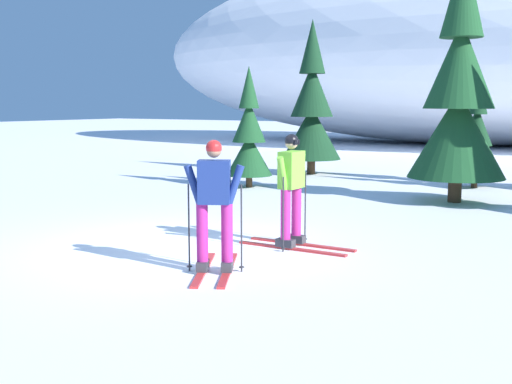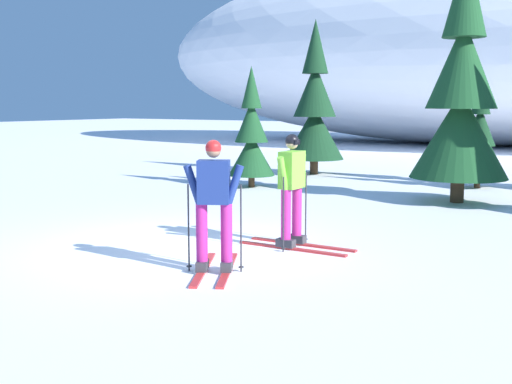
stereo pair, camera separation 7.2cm
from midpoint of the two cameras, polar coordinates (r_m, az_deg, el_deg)
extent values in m
plane|color=white|center=(9.83, -7.17, -4.92)|extent=(120.00, 120.00, 0.00)
cube|color=red|center=(9.91, 3.90, -4.68)|extent=(1.79, 0.14, 0.03)
cube|color=red|center=(9.61, 2.95, -5.07)|extent=(1.79, 0.14, 0.03)
cube|color=#38383D|center=(9.94, 3.39, -4.19)|extent=(0.28, 0.15, 0.12)
cube|color=#38383D|center=(9.64, 2.43, -4.57)|extent=(0.28, 0.15, 0.12)
cylinder|color=#B7237A|center=(9.86, 3.41, -1.71)|extent=(0.15, 0.15, 0.76)
cylinder|color=#B7237A|center=(9.56, 2.44, -2.01)|extent=(0.15, 0.15, 0.76)
cube|color=#75C638|center=(9.62, 2.96, 2.00)|extent=(0.25, 0.45, 0.56)
cylinder|color=#75C638|center=(9.86, 3.70, 1.77)|extent=(0.11, 0.28, 0.58)
cylinder|color=#75C638|center=(9.39, 2.18, 1.47)|extent=(0.11, 0.28, 0.58)
sphere|color=tan|center=(9.59, 2.98, 4.41)|extent=(0.19, 0.19, 0.19)
sphere|color=black|center=(9.58, 2.98, 4.59)|extent=(0.21, 0.21, 0.21)
cube|color=black|center=(9.55, 3.41, 4.45)|extent=(0.04, 0.15, 0.07)
cylinder|color=#2D2D33|center=(9.99, 4.22, -1.41)|extent=(0.02, 0.02, 1.12)
cylinder|color=#2D2D33|center=(10.08, 4.19, -4.20)|extent=(0.07, 0.07, 0.01)
cylinder|color=#2D2D33|center=(9.36, 2.22, -2.03)|extent=(0.02, 0.02, 1.12)
cylinder|color=#2D2D33|center=(9.46, 2.20, -5.00)|extent=(0.07, 0.07, 0.01)
cube|color=red|center=(8.47, -4.93, -6.88)|extent=(0.93, 1.55, 0.03)
cube|color=red|center=(8.43, -2.76, -6.93)|extent=(0.93, 1.55, 0.03)
cube|color=#38383D|center=(8.36, -5.04, -6.56)|extent=(0.26, 0.31, 0.12)
cube|color=#38383D|center=(8.32, -2.84, -6.60)|extent=(0.26, 0.31, 0.12)
cylinder|color=#B7237A|center=(8.26, -5.07, -3.62)|extent=(0.15, 0.15, 0.75)
cylinder|color=#B7237A|center=(8.22, -2.86, -3.65)|extent=(0.15, 0.15, 0.75)
cube|color=navy|center=(8.13, -4.01, 0.89)|extent=(0.47, 0.41, 0.56)
cylinder|color=navy|center=(8.18, -5.76, 0.46)|extent=(0.29, 0.22, 0.58)
cylinder|color=navy|center=(8.11, -2.24, 0.44)|extent=(0.29, 0.22, 0.58)
sphere|color=#A37556|center=(8.09, -4.04, 3.73)|extent=(0.19, 0.19, 0.19)
sphere|color=red|center=(8.09, -4.04, 3.94)|extent=(0.21, 0.21, 0.21)
cube|color=black|center=(8.17, -3.97, 3.84)|extent=(0.15, 0.10, 0.07)
cylinder|color=#2D2D33|center=(8.34, -6.26, -3.20)|extent=(0.02, 0.02, 1.15)
cylinder|color=#2D2D33|center=(8.45, -6.20, -6.62)|extent=(0.07, 0.07, 0.01)
cylinder|color=#2D2D33|center=(8.25, -1.56, -3.27)|extent=(0.02, 0.02, 1.15)
cylinder|color=#2D2D33|center=(8.37, -1.55, -6.72)|extent=(0.07, 0.07, 0.01)
cylinder|color=#47301E|center=(19.80, 4.84, 2.52)|extent=(0.25, 0.25, 0.63)
cone|color=#14381E|center=(19.73, 4.87, 5.31)|extent=(1.81, 1.81, 1.62)
cone|color=#14381E|center=(19.71, 4.92, 9.08)|extent=(1.30, 1.30, 1.62)
cone|color=#14381E|center=(19.78, 4.96, 12.84)|extent=(0.80, 0.80, 1.62)
cylinder|color=#47301E|center=(16.64, -0.74, 1.15)|extent=(0.17, 0.17, 0.42)
cone|color=#194723|center=(16.58, -0.75, 3.36)|extent=(1.21, 1.21, 1.08)
cone|color=#194723|center=(16.53, -0.75, 6.35)|extent=(0.87, 0.87, 1.08)
cone|color=#194723|center=(16.53, -0.76, 9.35)|extent=(0.53, 0.53, 1.08)
cylinder|color=#47301E|center=(17.47, 18.79, 1.00)|extent=(0.16, 0.16, 0.39)
cone|color=#14381E|center=(17.41, 18.88, 2.95)|extent=(1.12, 1.12, 1.00)
cone|color=#14381E|center=(17.36, 19.00, 5.59)|extent=(0.81, 0.81, 1.00)
cone|color=#14381E|center=(17.36, 19.12, 8.24)|extent=(0.49, 0.49, 1.00)
cylinder|color=#47301E|center=(14.78, 17.21, 0.55)|extent=(0.30, 0.30, 0.74)
cone|color=#194723|center=(14.68, 17.39, 4.91)|extent=(2.11, 2.11, 1.89)
cone|color=#194723|center=(14.69, 17.63, 10.80)|extent=(1.52, 1.52, 1.89)
ellipsoid|color=white|center=(36.01, 19.26, 12.18)|extent=(38.74, 16.73, 10.23)
camera|label=1|loc=(0.04, -90.23, -0.03)|focal=44.79mm
camera|label=2|loc=(0.04, 89.77, 0.03)|focal=44.79mm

